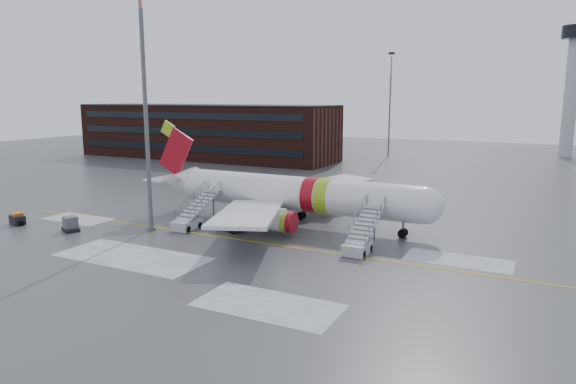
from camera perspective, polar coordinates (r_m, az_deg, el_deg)
The scene contains 11 objects.
ground at distance 52.00m, azimuth -4.38°, elevation -5.11°, with size 260.00×260.00×0.00m, color #494C4F.
airliner at distance 56.96m, azimuth 0.06°, elevation -0.17°, with size 35.03×32.97×11.18m.
airstair_fwd at distance 47.58m, azimuth 8.04°, elevation -5.33°, with size 2.05×7.70×3.48m.
airstair_aft at distance 56.50m, azimuth -10.73°, elevation -2.88°, with size 2.05×7.70×3.48m.
pushback_tug at distance 55.04m, azimuth -6.50°, elevation -3.42°, with size 3.40×2.85×1.77m.
uld_container at distance 58.98m, azimuth -23.02°, elevation -3.32°, with size 2.30×2.04×1.55m.
baggage_tractor at distance 64.64m, azimuth -27.86°, elevation -2.71°, with size 2.63×1.65×1.30m.
light_mast_near at distance 55.05m, azimuth -15.65°, elevation 10.83°, with size 1.20×1.20×28.52m.
terminal_building at distance 121.11m, azimuth -9.21°, elevation 6.68°, with size 62.00×16.11×12.30m.
control_tower at distance 137.90m, azimuth 29.08°, elevation 11.19°, with size 6.40×6.40×30.00m.
light_mast_far_n at distance 125.48m, azimuth 11.28°, elevation 10.24°, with size 1.20×1.20×24.25m.
Camera 1 is at (26.09, -42.76, 13.95)m, focal length 32.00 mm.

